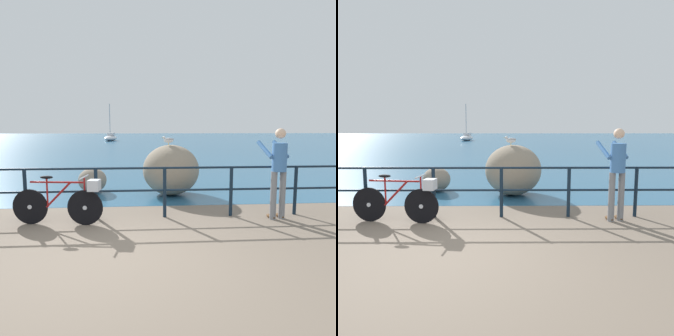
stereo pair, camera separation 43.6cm
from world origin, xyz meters
The scene contains 9 objects.
ground_plane centered at (0.00, 20.00, -0.05)m, with size 120.00×120.00×0.10m, color #756656.
sea_surface centered at (0.00, 47.84, 0.00)m, with size 120.00×90.00×0.01m, color #285B7F.
promenade_railing centered at (0.00, 1.94, 0.64)m, with size 9.54×0.07×1.02m.
bicycle centered at (-1.19, 1.57, 0.46)m, with size 1.69×0.48×0.92m.
person_at_railing centered at (2.88, 1.66, 0.99)m, with size 0.53×0.67×1.78m.
breakwater_boulder_main centered at (0.98, 4.10, 0.67)m, with size 1.50×1.73×1.34m.
breakwater_boulder_left centered at (-1.17, 4.56, 0.34)m, with size 0.77×0.89×0.67m.
seagull centered at (0.91, 4.03, 1.48)m, with size 0.34×0.15×0.23m.
sailboat centered at (-4.18, 38.85, 0.42)m, with size 2.01×4.55×4.90m.
Camera 1 is at (0.27, -4.27, 1.80)m, focal length 33.86 mm.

